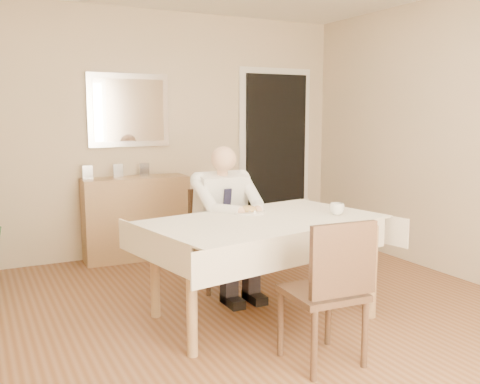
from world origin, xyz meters
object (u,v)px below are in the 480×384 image
chair_near (331,285)px  sideboard (136,218)px  chair_far (215,232)px  coffee_mug (337,209)px  seated_man (229,214)px  dining_table (264,230)px

chair_near → sideboard: chair_near is taller
chair_far → coffee_mug: chair_far is taller
coffee_mug → sideboard: 2.40m
chair_near → seated_man: seated_man is taller
dining_table → chair_near: (-0.04, -0.88, -0.16)m
seated_man → coffee_mug: 0.92m
chair_far → seated_man: seated_man is taller
chair_far → sideboard: (-0.38, 1.18, -0.05)m
sideboard → chair_near: bearing=-81.2°
dining_table → seated_man: size_ratio=1.52×
chair_far → seated_man: bearing=-90.3°
chair_near → coffee_mug: (0.61, 0.76, 0.29)m
chair_far → chair_near: size_ratio=0.95×
seated_man → chair_near: bearing=-91.4°
coffee_mug → chair_near: bearing=-128.7°
chair_near → sideboard: bearing=100.1°
chair_near → coffee_mug: chair_near is taller
chair_far → sideboard: size_ratio=0.80×
chair_far → coffee_mug: bearing=-60.5°
chair_near → sideboard: 2.95m
chair_far → chair_near: chair_near is taller
chair_near → coffee_mug: size_ratio=8.01×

